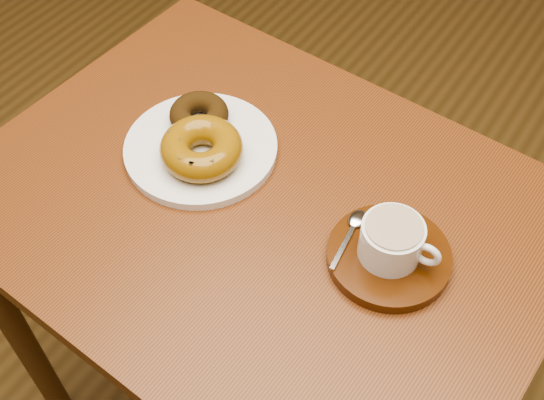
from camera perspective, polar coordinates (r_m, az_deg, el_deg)
The scene contains 7 objects.
cafe_table at distance 1.09m, azimuth -0.87°, elevation -4.44°, with size 0.89×0.69×0.80m.
donut_plate at distance 1.06m, azimuth -5.97°, elevation 4.35°, with size 0.24×0.24×0.01m, color white.
donut_cinnamon at distance 1.08m, azimuth -6.12°, elevation 7.14°, with size 0.09×0.09×0.03m, color #34200A.
donut_caramel at distance 1.02m, azimuth -5.92°, elevation 4.33°, with size 0.15×0.15×0.05m.
saucer at distance 0.94m, azimuth 9.73°, elevation -4.68°, with size 0.17×0.17×0.02m, color #3D1C08.
coffee_cup at distance 0.91m, azimuth 10.05°, elevation -3.34°, with size 0.11×0.08×0.06m.
teaspoon at distance 0.95m, azimuth 6.95°, elevation -1.99°, with size 0.03×0.11×0.01m.
Camera 1 is at (0.27, -0.18, 1.57)m, focal length 45.00 mm.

